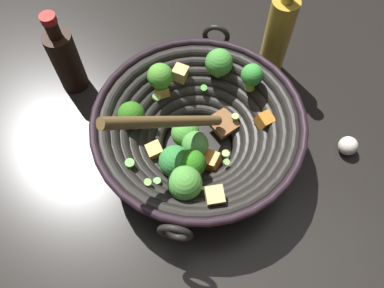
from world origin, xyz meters
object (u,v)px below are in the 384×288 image
object	(u,v)px
cooking_oil_bottle	(278,35)
garlic_bulb	(348,146)
soy_sauce_bottle	(66,60)
wok	(197,130)

from	to	relation	value
cooking_oil_bottle	garlic_bulb	size ratio (longest dim) A/B	6.62
cooking_oil_bottle	soy_sauce_bottle	bearing A→B (deg)	-54.45
cooking_oil_bottle	garlic_bulb	distance (m)	0.25
wok	cooking_oil_bottle	world-z (taller)	wok
soy_sauce_bottle	cooking_oil_bottle	distance (m)	0.42
cooking_oil_bottle	garlic_bulb	xyz separation A→B (m)	(0.11, 0.21, -0.08)
wok	garlic_bulb	bearing A→B (deg)	119.06
wok	garlic_bulb	world-z (taller)	wok
soy_sauce_bottle	cooking_oil_bottle	bearing A→B (deg)	125.55
wok	cooking_oil_bottle	distance (m)	0.26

